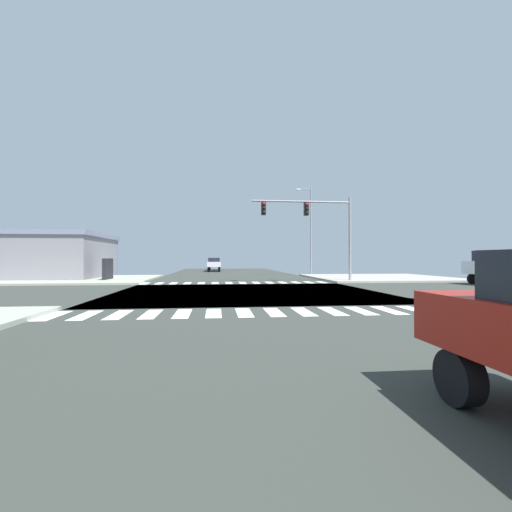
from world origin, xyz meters
The scene contains 11 objects.
ground centered at (0.00, 0.00, -0.03)m, with size 90.00×90.00×0.05m.
sidewalk_corner_ne centered at (13.00, 12.00, 0.07)m, with size 12.00×12.00×0.14m.
sidewalk_corner_nw centered at (-13.00, 12.00, 0.07)m, with size 12.00×12.00×0.14m.
crosswalk_near centered at (-0.25, -7.30, 0.00)m, with size 13.50×2.00×0.01m.
crosswalk_far centered at (-0.25, 7.30, 0.00)m, with size 13.50×2.00×0.01m.
traffic_signal_mast centered at (5.52, 7.40, 4.84)m, with size 7.69×0.55×6.49m.
street_lamp centered at (8.08, 18.07, 5.43)m, with size 1.78×0.32×9.23m.
bank_building centered at (-19.32, 14.50, 2.02)m, with size 16.87×10.01×4.03m.
suv_farside_1 centered at (17.82, 3.50, 1.39)m, with size 4.60×1.96×2.34m.
sedan_leading_3 centered at (-2.00, 36.60, 1.12)m, with size 1.80×4.30×1.88m.
sedan_middle_4 centered at (-2.00, 30.52, 1.12)m, with size 1.80×4.30×1.88m.
Camera 1 is at (-1.66, -19.15, 1.79)m, focal length 25.25 mm.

